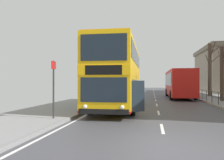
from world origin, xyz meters
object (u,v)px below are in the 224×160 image
object	(u,v)px
bus_stop_sign_near	(54,83)
bare_tree_far_01	(210,68)
double_decker_bus_main	(118,76)
bare_tree_far_00	(222,72)
background_bus_far_lane	(179,83)

from	to	relation	value
bus_stop_sign_near	bare_tree_far_01	bearing A→B (deg)	59.43
bare_tree_far_01	double_decker_bus_main	bearing A→B (deg)	-124.27
bare_tree_far_00	bare_tree_far_01	bearing A→B (deg)	85.01
bus_stop_sign_near	bare_tree_far_01	distance (m)	22.46
background_bus_far_lane	double_decker_bus_main	bearing A→B (deg)	-114.75
double_decker_bus_main	bus_stop_sign_near	bearing A→B (deg)	-110.84
background_bus_far_lane	bus_stop_sign_near	xyz separation A→B (m)	(-7.62, -17.53, 0.08)
double_decker_bus_main	bus_stop_sign_near	xyz separation A→B (m)	(-2.22, -5.82, -0.49)
bare_tree_far_01	background_bus_far_lane	bearing A→B (deg)	-155.14
double_decker_bus_main	bus_stop_sign_near	distance (m)	6.25
bus_stop_sign_near	bare_tree_far_01	xyz separation A→B (m)	(11.39, 19.28, 1.70)
bus_stop_sign_near	double_decker_bus_main	bearing A→B (deg)	69.16
bus_stop_sign_near	bare_tree_far_00	size ratio (longest dim) A/B	0.53
double_decker_bus_main	background_bus_far_lane	world-z (taller)	double_decker_bus_main
background_bus_far_lane	bare_tree_far_00	bearing A→B (deg)	-59.54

